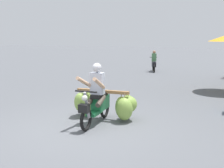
# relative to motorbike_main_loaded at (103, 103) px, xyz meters

# --- Properties ---
(ground_plane) EXTENTS (120.00, 120.00, 0.00)m
(ground_plane) POSITION_rel_motorbike_main_loaded_xyz_m (-0.09, -0.80, -0.48)
(ground_plane) COLOR #56595E
(motorbike_main_loaded) EXTENTS (1.89, 1.82, 1.58)m
(motorbike_main_loaded) POSITION_rel_motorbike_main_loaded_xyz_m (0.00, 0.00, 0.00)
(motorbike_main_loaded) COLOR black
(motorbike_main_loaded) RESTS_ON ground
(motorbike_distant_ahead_left) EXTENTS (0.72, 1.55, 1.40)m
(motorbike_distant_ahead_left) POSITION_rel_motorbike_main_loaded_xyz_m (-1.81, 11.33, 0.09)
(motorbike_distant_ahead_left) COLOR black
(motorbike_distant_ahead_left) RESTS_ON ground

